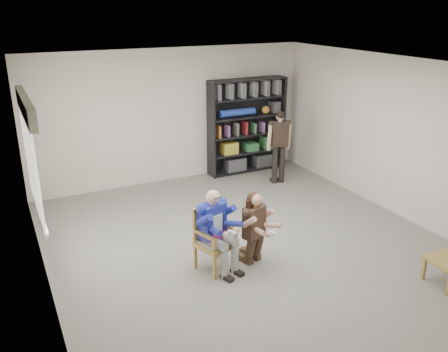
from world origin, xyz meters
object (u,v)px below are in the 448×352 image
bookshelf (247,126)px  side_table (448,272)px  standing_man (279,147)px  armchair (216,239)px  kneeling_woman (255,229)px  seated_man (216,230)px

bookshelf → side_table: (0.21, -5.33, -0.86)m
side_table → standing_man: bearing=89.7°
armchair → standing_man: bearing=25.7°
kneeling_woman → armchair: bearing=150.4°
seated_man → bookshelf: bookshelf is taller
bookshelf → kneeling_woman: bearing=-117.2°
standing_man → bookshelf: bearing=113.8°
standing_man → side_table: size_ratio=2.91×
armchair → standing_man: (2.70, 2.57, 0.31)m
standing_man → kneeling_woman: bearing=-117.6°
armchair → side_table: armchair is taller
kneeling_woman → side_table: (2.09, -1.66, -0.37)m
seated_man → bookshelf: bearing=37.3°
bookshelf → standing_man: bookshelf is taller
seated_man → kneeling_woman: 0.59m
bookshelf → side_table: 5.41m
armchair → side_table: 3.22m
kneeling_woman → side_table: kneeling_woman is taller
armchair → bookshelf: bookshelf is taller
standing_man → side_table: 4.40m
armchair → bookshelf: size_ratio=0.45×
seated_man → standing_man: standing_man is taller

